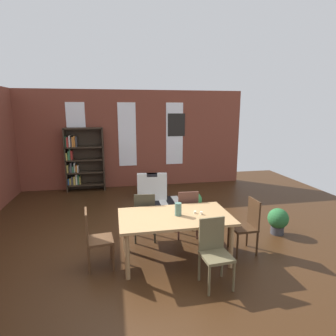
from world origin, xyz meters
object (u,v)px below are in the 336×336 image
object	(u,v)px
dining_chair_head_right	(247,224)
dining_chair_head_left	(95,237)
potted_plant_corner	(278,220)
vase_on_table	(178,209)
dining_chair_far_left	(145,215)
armchair_white	(152,187)
potted_plant_by_shelf	(194,203)
bookshelf_tall	(81,159)
dining_chair_far_right	(187,212)
dining_chair_near_right	(214,250)
dining_table	(175,220)

from	to	relation	value
dining_chair_head_right	dining_chair_head_left	world-z (taller)	same
dining_chair_head_left	potted_plant_corner	size ratio (longest dim) A/B	1.80
dining_chair_head_left	vase_on_table	bearing A→B (deg)	0.31
dining_chair_head_left	dining_chair_far_left	distance (m)	1.15
armchair_white	potted_plant_by_shelf	size ratio (longest dim) A/B	1.59
bookshelf_tall	potted_plant_by_shelf	xyz separation A→B (m)	(2.75, -2.65, -0.66)
dining_chair_far_right	armchair_white	distance (m)	2.69
armchair_white	potted_plant_corner	xyz separation A→B (m)	(2.13, -2.88, 0.01)
dining_chair_head_right	dining_chair_far_right	size ratio (longest dim) A/B	1.00
potted_plant_by_shelf	dining_chair_far_right	bearing A→B (deg)	-112.80
armchair_white	bookshelf_tall	bearing A→B (deg)	151.43
vase_on_table	bookshelf_tall	size ratio (longest dim) A/B	0.11
vase_on_table	potted_plant_by_shelf	size ratio (longest dim) A/B	0.37
dining_chair_far_right	vase_on_table	bearing A→B (deg)	-115.13
vase_on_table	dining_chair_far_left	xyz separation A→B (m)	(-0.46, 0.75, -0.36)
dining_chair_near_right	armchair_white	distance (m)	4.19
dining_chair_far_right	potted_plant_corner	xyz separation A→B (m)	(1.82, -0.21, -0.22)
potted_plant_by_shelf	dining_chair_far_left	bearing A→B (deg)	-139.35
dining_chair_far_right	armchair_white	size ratio (longest dim) A/B	1.07
vase_on_table	dining_chair_far_left	distance (m)	0.95
dining_chair_head_left	dining_chair_head_right	bearing A→B (deg)	0.19
dining_chair_head_right	dining_chair_near_right	world-z (taller)	same
vase_on_table	dining_chair_far_left	world-z (taller)	vase_on_table
dining_chair_far_left	armchair_white	size ratio (longest dim) A/B	1.07
dining_table	dining_chair_far_right	xyz separation A→B (m)	(0.40, 0.75, -0.17)
dining_table	dining_chair_head_right	world-z (taller)	dining_chair_head_right
dining_table	potted_plant_corner	size ratio (longest dim) A/B	3.41
armchair_white	vase_on_table	bearing A→B (deg)	-90.68
potted_plant_corner	dining_chair_far_left	bearing A→B (deg)	175.44
dining_table	armchair_white	size ratio (longest dim) A/B	2.04
dining_chair_far_right	potted_plant_by_shelf	xyz separation A→B (m)	(0.46, 1.09, -0.21)
potted_plant_by_shelf	potted_plant_corner	bearing A→B (deg)	-43.87
dining_chair_head_left	dining_chair_near_right	size ratio (longest dim) A/B	1.00
potted_plant_corner	dining_table	bearing A→B (deg)	-166.26
vase_on_table	armchair_white	distance (m)	3.47
vase_on_table	dining_chair_near_right	bearing A→B (deg)	-64.98
dining_chair_head_right	dining_chair_near_right	size ratio (longest dim) A/B	1.00
vase_on_table	armchair_white	size ratio (longest dim) A/B	0.24
dining_table	dining_chair_far_right	distance (m)	0.87
dining_chair_head_left	armchair_white	xyz separation A→B (m)	(1.36, 3.42, -0.23)
dining_chair_near_right	potted_plant_corner	size ratio (longest dim) A/B	1.80
dining_chair_far_right	potted_plant_by_shelf	size ratio (longest dim) A/B	1.70
dining_chair_far_left	potted_plant_by_shelf	xyz separation A→B (m)	(1.27, 1.09, -0.21)
dining_chair_head_right	potted_plant_corner	distance (m)	1.11
dining_chair_far_right	potted_plant_by_shelf	world-z (taller)	dining_chair_far_right
vase_on_table	armchair_white	xyz separation A→B (m)	(0.04, 3.42, -0.59)
dining_chair_far_left	armchair_white	distance (m)	2.72
bookshelf_tall	armchair_white	world-z (taller)	bookshelf_tall
vase_on_table	bookshelf_tall	xyz separation A→B (m)	(-1.94, 4.50, 0.10)
dining_chair_near_right	potted_plant_corner	distance (m)	2.24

